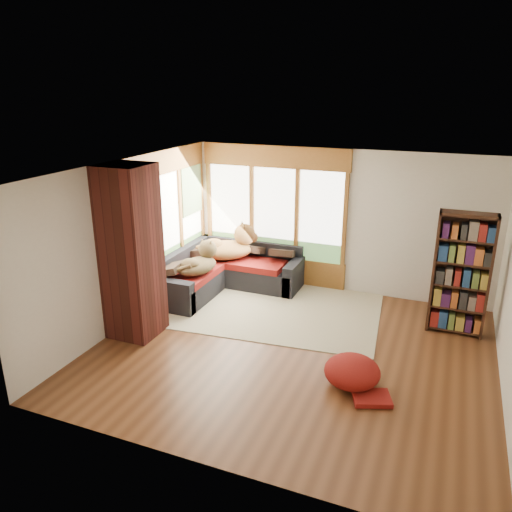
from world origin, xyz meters
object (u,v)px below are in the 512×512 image
Objects in this scene: bookshelf at (461,275)px; pouf at (352,371)px; area_rug at (271,303)px; dog_brindle at (200,259)px; dog_tan at (230,243)px; sectional_sofa at (221,273)px; brick_chimney at (131,253)px.

pouf is at bearing -119.90° from bookshelf.
area_rug is 1.47m from dog_brindle.
dog_tan is at bearing 0.20° from dog_brindle.
area_rug is (1.10, -0.27, -0.30)m from sectional_sofa.
bookshelf is at bearing 22.13° from brick_chimney.
bookshelf is (4.09, -0.20, 0.65)m from sectional_sofa.
area_rug is 2.69m from pouf.
dog_brindle is at bearing -174.92° from bookshelf.
brick_chimney is 2.19× the size of dog_tan.
pouf is (-1.17, -2.03, -0.75)m from bookshelf.
dog_tan is at bearing 74.41° from sectional_sofa.
bookshelf is at bearing 60.10° from pouf.
area_rug is at bearing 132.84° from pouf.
sectional_sofa is at bearing -134.36° from dog_tan.
sectional_sofa is 2.37× the size of dog_brindle.
pouf is at bearing -40.52° from sectional_sofa.
pouf is at bearing -106.38° from dog_brindle.
dog_tan is (0.06, 0.29, 0.52)m from sectional_sofa.
brick_chimney reaches higher than bookshelf.
pouf reaches higher than area_rug.
pouf is 3.87m from dog_tan.
dog_tan reaches higher than pouf.
area_rug is at bearing -16.75° from sectional_sofa.
sectional_sofa reaches higher than area_rug.
brick_chimney is 2.44m from dog_tan.
dog_brindle reaches higher than area_rug.
sectional_sofa is 4.15m from bookshelf.
bookshelf reaches higher than area_rug.
brick_chimney is 0.70× the size of area_rug.
dog_tan is (-2.86, 2.53, 0.62)m from pouf.
sectional_sofa is (0.45, 2.05, -1.00)m from brick_chimney.
area_rug is at bearing -178.76° from bookshelf.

